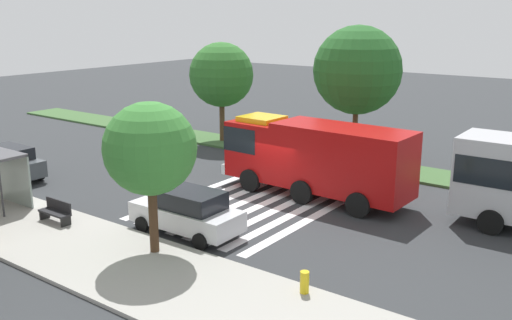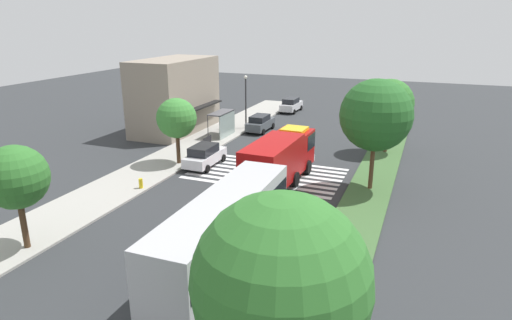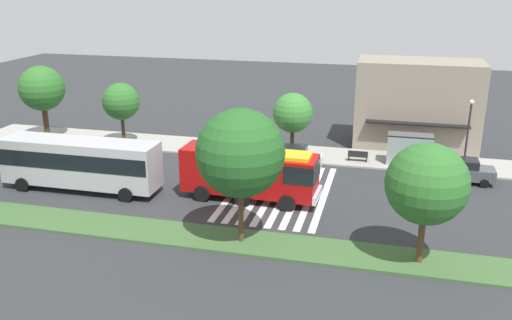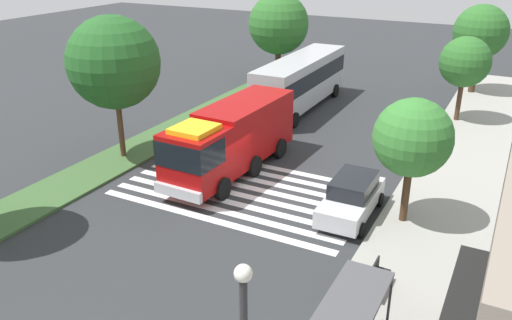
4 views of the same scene
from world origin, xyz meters
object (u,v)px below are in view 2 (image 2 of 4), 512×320
(parked_car_west, at_px, (205,155))
(bench_near_shelter, at_px, (206,141))
(parked_car_mid, at_px, (260,123))
(parked_car_east, at_px, (291,105))
(sidewalk_tree_center, at_px, (177,118))
(median_tree_far_west, at_px, (281,282))
(sidewalk_tree_west, at_px, (16,178))
(fire_truck, at_px, (281,157))
(median_tree_center, at_px, (389,103))
(fire_hydrant, at_px, (141,183))
(transit_bus, at_px, (225,228))
(bus_stop_shelter, at_px, (224,119))
(street_lamp, at_px, (246,97))
(median_tree_west, at_px, (376,115))

(parked_car_west, relative_size, bench_near_shelter, 2.88)
(parked_car_mid, xyz_separation_m, parked_car_east, (11.17, 0.00, 0.01))
(sidewalk_tree_center, xyz_separation_m, median_tree_far_west, (-20.15, -15.57, 0.79))
(sidewalk_tree_west, bearing_deg, fire_truck, -32.74)
(parked_car_west, distance_m, median_tree_center, 16.68)
(parked_car_east, xyz_separation_m, median_tree_center, (-14.58, -13.38, 3.60))
(median_tree_center, bearing_deg, fire_hydrant, 136.18)
(transit_bus, height_order, median_tree_center, median_tree_center)
(bus_stop_shelter, distance_m, street_lamp, 4.43)
(transit_bus, xyz_separation_m, median_tree_west, (13.13, -5.10, 3.22))
(median_tree_west, bearing_deg, fire_hydrant, 111.56)
(parked_car_west, height_order, bench_near_shelter, parked_car_west)
(parked_car_west, relative_size, sidewalk_tree_center, 0.85)
(sidewalk_tree_center, relative_size, fire_hydrant, 7.73)
(bench_near_shelter, bearing_deg, median_tree_center, -74.76)
(bus_stop_shelter, bearing_deg, median_tree_center, -88.82)
(fire_truck, distance_m, median_tree_center, 12.68)
(parked_car_mid, height_order, fire_hydrant, parked_car_mid)
(fire_truck, bearing_deg, bus_stop_shelter, 44.44)
(parked_car_east, xyz_separation_m, bench_near_shelter, (-18.90, 2.51, -0.33))
(fire_hydrant, bearing_deg, median_tree_far_west, -133.22)
(parked_car_east, bearing_deg, fire_hydrant, 178.37)
(median_tree_west, bearing_deg, sidewalk_tree_center, 89.90)
(median_tree_west, xyz_separation_m, median_tree_center, (9.75, 0.00, -0.86))
(parked_car_mid, bearing_deg, street_lamp, 80.34)
(bus_stop_shelter, bearing_deg, bench_near_shelter, 179.61)
(median_tree_center, bearing_deg, parked_car_east, 42.54)
(bus_stop_shelter, height_order, fire_hydrant, bus_stop_shelter)
(sidewalk_tree_center, bearing_deg, sidewalk_tree_west, -180.00)
(sidewalk_tree_west, bearing_deg, parked_car_mid, -4.42)
(parked_car_east, bearing_deg, sidewalk_tree_west, 178.40)
(median_tree_far_west, height_order, median_tree_west, median_tree_west)
(sidewalk_tree_west, bearing_deg, sidewalk_tree_center, 0.00)
(parked_car_west, distance_m, parked_car_mid, 12.70)
(median_tree_west, bearing_deg, parked_car_east, 28.80)
(transit_bus, bearing_deg, bench_near_shelter, -150.24)
(parked_car_east, bearing_deg, median_tree_center, -135.89)
(fire_truck, height_order, parked_car_west, fire_truck)
(fire_truck, relative_size, median_tree_center, 1.45)
(parked_car_west, bearing_deg, median_tree_far_west, -147.83)
(transit_bus, bearing_deg, fire_truck, -174.51)
(bus_stop_shelter, xyz_separation_m, sidewalk_tree_west, (-24.69, -0.28, 2.13))
(parked_car_west, height_order, median_tree_center, median_tree_center)
(median_tree_west, bearing_deg, parked_car_mid, 45.48)
(parked_car_west, relative_size, sidewalk_tree_west, 0.83)
(parked_car_east, height_order, sidewalk_tree_center, sidewalk_tree_center)
(parked_car_west, distance_m, median_tree_far_west, 24.83)
(median_tree_west, bearing_deg, sidewalk_tree_west, 134.43)
(median_tree_far_west, bearing_deg, fire_hydrant, 46.78)
(street_lamp, relative_size, median_tree_center, 0.87)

